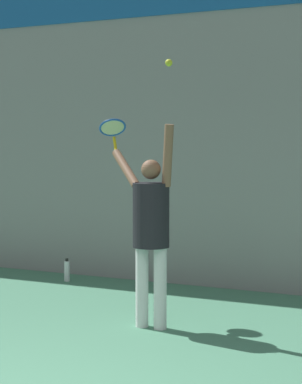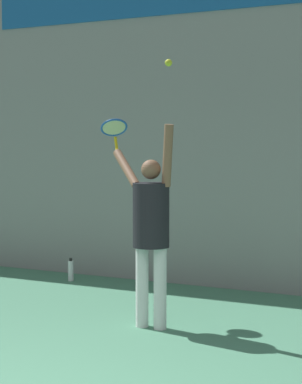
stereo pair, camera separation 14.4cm
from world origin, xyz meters
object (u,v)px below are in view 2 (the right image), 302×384
at_px(tennis_racket, 114,129).
at_px(tennis_ball, 168,63).
at_px(water_bottle, 71,270).
at_px(tennis_player, 151,224).

height_order(tennis_racket, tennis_ball, tennis_ball).
bearing_deg(water_bottle, tennis_racket, -41.01).
relative_size(tennis_player, tennis_ball, 29.03).
relative_size(tennis_player, tennis_racket, 5.27).
xyz_separation_m(tennis_racket, tennis_ball, (0.91, -0.55, 0.62)).
bearing_deg(tennis_racket, tennis_ball, -31.08).
bearing_deg(tennis_racket, tennis_player, -34.77).
xyz_separation_m(tennis_player, tennis_ball, (0.23, -0.08, 1.58)).
height_order(tennis_player, water_bottle, tennis_player).
height_order(tennis_racket, water_bottle, tennis_racket).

